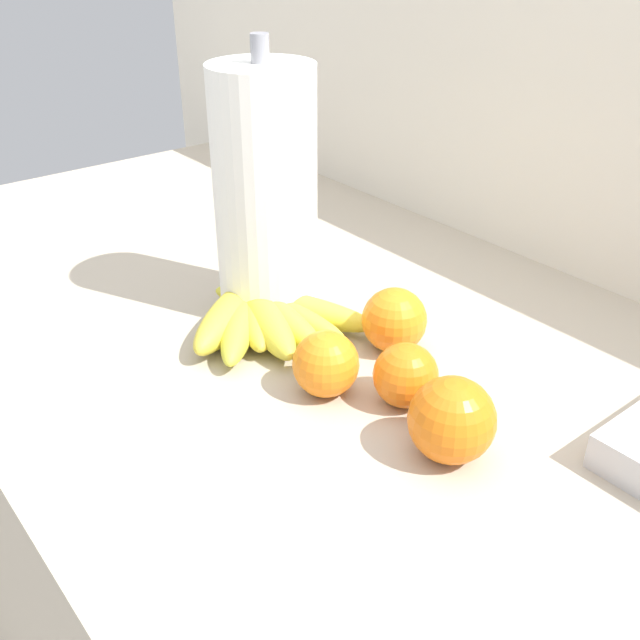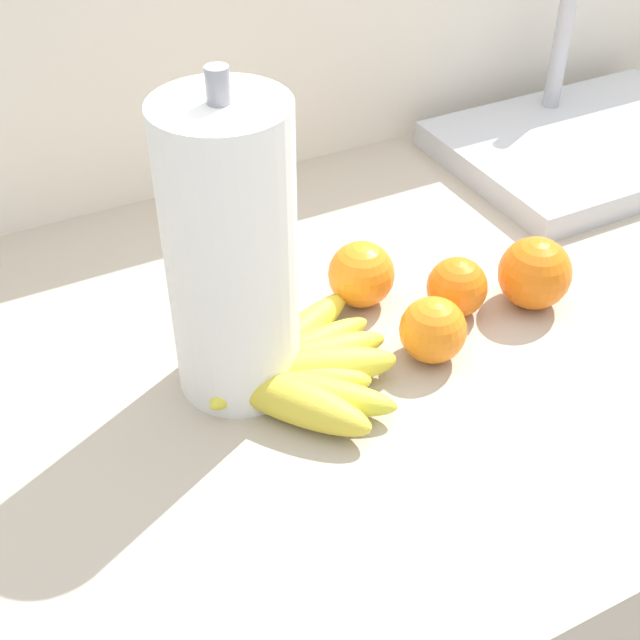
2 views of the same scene
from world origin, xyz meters
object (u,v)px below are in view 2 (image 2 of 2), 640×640
at_px(sink_basin, 594,142).
at_px(orange_front, 535,273).
at_px(orange_back_right, 457,287).
at_px(orange_right, 361,274).
at_px(orange_back_left, 433,330).
at_px(paper_towel_roll, 231,255).
at_px(banana_bunch, 291,372).

bearing_deg(sink_basin, orange_front, -141.63).
bearing_deg(orange_back_right, orange_right, 142.45).
xyz_separation_m(orange_back_left, paper_towel_roll, (-0.19, 0.06, 0.11)).
distance_m(orange_back_left, orange_back_right, 0.08).
bearing_deg(paper_towel_roll, orange_back_left, -18.19).
bearing_deg(banana_bunch, orange_back_left, -8.97).
relative_size(banana_bunch, orange_front, 2.78).
relative_size(banana_bunch, orange_right, 3.03).
distance_m(orange_right, sink_basin, 0.48).
bearing_deg(orange_front, orange_back_left, -170.38).
distance_m(orange_front, orange_back_right, 0.09).
bearing_deg(orange_right, sink_basin, 17.35).
xyz_separation_m(orange_back_left, orange_back_right, (0.06, 0.05, -0.00)).
relative_size(orange_back_left, paper_towel_roll, 0.21).
bearing_deg(orange_back_right, orange_front, -16.87).
bearing_deg(paper_towel_roll, orange_back_right, -2.52).
distance_m(orange_right, orange_front, 0.19).
bearing_deg(orange_right, orange_back_right, -37.55).
xyz_separation_m(banana_bunch, orange_back_left, (0.15, -0.02, 0.01)).
distance_m(orange_back_right, paper_towel_roll, 0.28).
xyz_separation_m(orange_back_right, paper_towel_roll, (-0.25, 0.01, 0.11)).
relative_size(paper_towel_roll, sink_basin, 0.78).
bearing_deg(orange_back_right, paper_towel_roll, 177.48).
bearing_deg(orange_back_left, banana_bunch, 171.03).
distance_m(banana_bunch, orange_right, 0.16).
xyz_separation_m(orange_back_right, sink_basin, (0.38, 0.21, -0.01)).
distance_m(orange_front, sink_basin, 0.38).
bearing_deg(orange_right, paper_towel_roll, -162.65).
bearing_deg(orange_front, orange_back_right, 163.13).
distance_m(banana_bunch, orange_back_right, 0.21).
bearing_deg(paper_towel_roll, banana_bunch, -44.42).
distance_m(banana_bunch, orange_back_left, 0.15).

